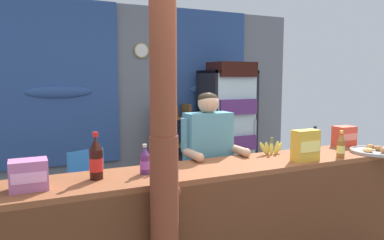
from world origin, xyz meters
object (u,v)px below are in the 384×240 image
at_px(snack_box_crackers, 344,136).
at_px(timber_post, 164,144).
at_px(snack_box_wafer, 29,175).
at_px(soda_bottle_iced_tea, 341,146).
at_px(soda_bottle_cola, 96,159).
at_px(snack_box_choco_powder, 305,146).
at_px(shopkeeper, 208,153).
at_px(bottle_shelf_rack, 172,148).
at_px(pastry_tray, 375,151).
at_px(soda_bottle_grape_soda, 145,161).
at_px(soda_bottle_lime_soda, 315,139).
at_px(stall_counter, 228,214).
at_px(banana_bunch, 271,148).
at_px(drink_fridge, 228,123).
at_px(soda_bottle_water, 161,158).
at_px(plastic_lawn_chair, 93,186).

bearing_deg(snack_box_crackers, timber_post, -165.09).
bearing_deg(snack_box_wafer, soda_bottle_iced_tea, -3.66).
height_order(soda_bottle_cola, snack_box_choco_powder, soda_bottle_cola).
bearing_deg(snack_box_wafer, shopkeeper, 17.54).
distance_m(bottle_shelf_rack, pastry_tray, 2.60).
distance_m(soda_bottle_grape_soda, soda_bottle_iced_tea, 1.71).
bearing_deg(pastry_tray, soda_bottle_lime_soda, 132.73).
xyz_separation_m(snack_box_crackers, snack_box_wafer, (-2.94, -0.24, -0.00)).
bearing_deg(stall_counter, timber_post, -157.03).
bearing_deg(soda_bottle_lime_soda, snack_box_crackers, 0.02).
bearing_deg(banana_bunch, snack_box_crackers, 1.68).
bearing_deg(soda_bottle_grape_soda, soda_bottle_cola, 177.72).
distance_m(drink_fridge, soda_bottle_cola, 2.89).
bearing_deg(snack_box_wafer, bottle_shelf_rack, 50.06).
bearing_deg(banana_bunch, pastry_tray, -21.84).
distance_m(bottle_shelf_rack, snack_box_choco_powder, 2.37).
relative_size(timber_post, soda_bottle_grape_soda, 11.81).
bearing_deg(snack_box_choco_powder, banana_bunch, 105.42).
bearing_deg(soda_bottle_water, banana_bunch, 5.98).
xyz_separation_m(drink_fridge, soda_bottle_iced_tea, (-0.13, -2.12, 0.04)).
height_order(soda_bottle_lime_soda, soda_bottle_iced_tea, soda_bottle_iced_tea).
bearing_deg(shopkeeper, snack_box_choco_powder, -45.41).
height_order(soda_bottle_water, soda_bottle_grape_soda, same).
bearing_deg(soda_bottle_lime_soda, soda_bottle_water, -175.03).
bearing_deg(soda_bottle_grape_soda, snack_box_choco_powder, -7.57).
relative_size(soda_bottle_cola, banana_bunch, 1.19).
distance_m(plastic_lawn_chair, soda_bottle_water, 1.48).
bearing_deg(soda_bottle_lime_soda, pastry_tray, -47.27).
bearing_deg(soda_bottle_lime_soda, stall_counter, -164.82).
height_order(bottle_shelf_rack, banana_bunch, bottle_shelf_rack).
xyz_separation_m(stall_counter, snack_box_crackers, (1.55, 0.31, 0.46)).
bearing_deg(soda_bottle_iced_tea, timber_post, -173.79).
distance_m(plastic_lawn_chair, soda_bottle_grape_soda, 1.50).
bearing_deg(shopkeeper, banana_bunch, -28.07).
xyz_separation_m(shopkeeper, banana_bunch, (0.50, -0.27, 0.06)).
bearing_deg(banana_bunch, soda_bottle_lime_soda, 2.90).
relative_size(stall_counter, bottle_shelf_rack, 2.68).
bearing_deg(stall_counter, soda_bottle_lime_soda, 15.18).
relative_size(stall_counter, drink_fridge, 1.84).
xyz_separation_m(shopkeeper, snack_box_wafer, (-1.50, -0.48, 0.09)).
distance_m(timber_post, banana_bunch, 1.38).
bearing_deg(pastry_tray, snack_box_wafer, 177.03).
height_order(soda_bottle_cola, soda_bottle_lime_soda, soda_bottle_cola).
height_order(plastic_lawn_chair, soda_bottle_cola, soda_bottle_cola).
relative_size(snack_box_crackers, banana_bunch, 0.74).
bearing_deg(drink_fridge, pastry_tray, -81.77).
relative_size(drink_fridge, bottle_shelf_rack, 1.45).
height_order(shopkeeper, soda_bottle_grape_soda, shopkeeper).
relative_size(soda_bottle_cola, snack_box_crackers, 1.60).
height_order(soda_bottle_lime_soda, snack_box_choco_powder, snack_box_choco_powder).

